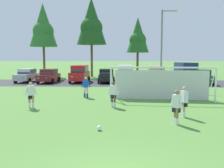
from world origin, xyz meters
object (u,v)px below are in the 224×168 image
at_px(player_midfield_center, 31,95).
at_px(parked_car_slot_center, 106,76).
at_px(soccer_ball, 99,128).
at_px(parked_car_slot_far_right, 186,72).
at_px(player_trailing_back, 86,87).
at_px(parked_car_slot_end, 201,77).
at_px(player_winger_left, 113,94).
at_px(soccer_goal, 161,83).
at_px(player_defender_far, 184,102).
at_px(parked_car_slot_right, 156,75).
at_px(street_lamp, 163,48).
at_px(parked_car_slot_center_left, 80,74).
at_px(parked_car_slot_center_right, 125,74).
at_px(parked_car_slot_far_left, 27,75).
at_px(player_striker_near, 176,107).
at_px(parked_car_slot_left, 49,76).

distance_m(player_midfield_center, parked_car_slot_center, 16.45).
height_order(soccer_ball, parked_car_slot_center, parked_car_slot_center).
bearing_deg(parked_car_slot_far_right, player_trailing_back, -130.80).
relative_size(parked_car_slot_far_right, parked_car_slot_end, 1.17).
bearing_deg(player_winger_left, parked_car_slot_end, 55.40).
bearing_deg(soccer_goal, player_defender_far, -85.90).
bearing_deg(parked_car_slot_center, parked_car_slot_right, -13.00).
bearing_deg(street_lamp, parked_car_slot_far_right, 55.82).
xyz_separation_m(soccer_ball, parked_car_slot_end, (10.33, 19.58, 0.77)).
xyz_separation_m(parked_car_slot_center_left, parked_car_slot_center_right, (5.79, 0.14, 0.00)).
xyz_separation_m(parked_car_slot_center_left, parked_car_slot_center, (3.42, -0.37, -0.24)).
height_order(soccer_ball, parked_car_slot_far_right, parked_car_slot_far_right).
height_order(player_winger_left, street_lamp, street_lamp).
bearing_deg(parked_car_slot_center_right, parked_car_slot_far_left, -178.89).
relative_size(soccer_goal, parked_car_slot_right, 1.62).
bearing_deg(parked_car_slot_center, player_striker_near, -76.73).
relative_size(player_defender_far, player_trailing_back, 1.00).
bearing_deg(player_midfield_center, player_defender_far, -13.00).
distance_m(parked_car_slot_far_left, parked_car_slot_end, 21.71).
distance_m(parked_car_slot_left, parked_car_slot_center, 7.22).
bearing_deg(parked_car_slot_left, player_striker_near, -58.36).
height_order(player_defender_far, parked_car_slot_center, parked_car_slot_center).
height_order(parked_car_slot_center_right, parked_car_slot_far_right, parked_car_slot_far_right).
xyz_separation_m(parked_car_slot_center_left, parked_car_slot_right, (9.42, -1.75, 0.00)).
bearing_deg(player_winger_left, soccer_goal, 39.93).
xyz_separation_m(player_striker_near, parked_car_slot_center_right, (-2.24, 20.05, 0.29)).
height_order(player_trailing_back, parked_car_slot_left, parked_car_slot_left).
xyz_separation_m(soccer_goal, player_winger_left, (-3.44, -2.88, -0.47)).
height_order(player_striker_near, parked_car_slot_left, parked_car_slot_left).
bearing_deg(parked_car_slot_center_left, parked_car_slot_far_right, 1.66).
bearing_deg(soccer_ball, street_lamp, 72.05).
relative_size(player_trailing_back, parked_car_slot_end, 0.39).
bearing_deg(soccer_goal, parked_car_slot_end, 60.60).
relative_size(parked_car_slot_left, parked_car_slot_right, 0.91).
height_order(player_striker_near, parked_car_slot_end, parked_car_slot_end).
distance_m(soccer_ball, player_winger_left, 5.25).
height_order(parked_car_slot_right, street_lamp, street_lamp).
bearing_deg(parked_car_slot_center_left, parked_car_slot_left, -169.05).
bearing_deg(parked_car_slot_left, parked_car_slot_far_left, 168.38).
height_order(player_winger_left, parked_car_slot_end, parked_car_slot_end).
relative_size(parked_car_slot_far_left, parked_car_slot_center_right, 0.93).
bearing_deg(parked_car_slot_far_left, player_striker_near, -53.12).
height_order(player_trailing_back, parked_car_slot_center_left, parked_car_slot_center_left).
height_order(player_midfield_center, parked_car_slot_center_left, parked_car_slot_center_left).
xyz_separation_m(parked_car_slot_far_left, parked_car_slot_center_left, (6.83, 0.11, 0.24)).
height_order(parked_car_slot_left, parked_car_slot_far_right, parked_car_slot_far_right).
bearing_deg(parked_car_slot_right, player_winger_left, -107.68).
xyz_separation_m(player_trailing_back, parked_car_slot_center_right, (3.20, 12.29, 0.29)).
relative_size(parked_car_slot_far_left, parked_car_slot_center, 1.00).
height_order(player_trailing_back, parked_car_slot_end, parked_car_slot_end).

